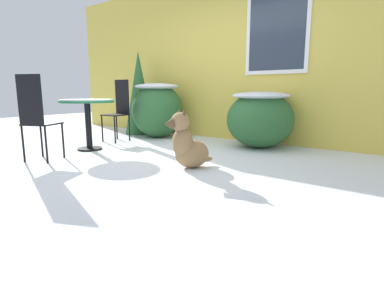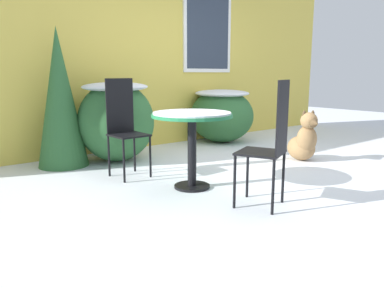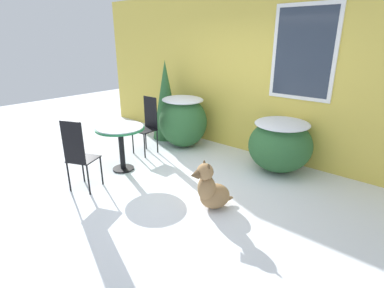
# 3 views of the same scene
# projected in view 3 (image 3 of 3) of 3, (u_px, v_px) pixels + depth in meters

# --- Properties ---
(ground_plane) EXTENTS (16.00, 16.00, 0.00)m
(ground_plane) POSITION_uv_depth(u_px,v_px,m) (165.00, 189.00, 4.42)
(ground_plane) COLOR white
(house_wall) EXTENTS (8.00, 0.10, 2.93)m
(house_wall) POSITION_uv_depth(u_px,v_px,m) (251.00, 74.00, 5.45)
(house_wall) COLOR #DBC14C
(house_wall) RESTS_ON ground_plane
(shrub_left) EXTENTS (0.99, 0.93, 1.02)m
(shrub_left) POSITION_uv_depth(u_px,v_px,m) (183.00, 120.00, 6.01)
(shrub_left) COLOR #2D6033
(shrub_left) RESTS_ON ground_plane
(shrub_middle) EXTENTS (1.02, 1.07, 0.87)m
(shrub_middle) POSITION_uv_depth(u_px,v_px,m) (280.00, 144.00, 4.92)
(shrub_middle) COLOR #2D6033
(shrub_middle) RESTS_ON ground_plane
(evergreen_bush) EXTENTS (0.60, 0.60, 1.67)m
(evergreen_bush) POSITION_uv_depth(u_px,v_px,m) (166.00, 100.00, 6.43)
(evergreen_bush) COLOR #2D6033
(evergreen_bush) RESTS_ON ground_plane
(patio_table) EXTENTS (0.79, 0.79, 0.76)m
(patio_table) POSITION_uv_depth(u_px,v_px,m) (121.00, 135.00, 4.88)
(patio_table) COLOR black
(patio_table) RESTS_ON ground_plane
(patio_chair_near_table) EXTENTS (0.37, 0.37, 1.07)m
(patio_chair_near_table) POSITION_uv_depth(u_px,v_px,m) (147.00, 124.00, 5.66)
(patio_chair_near_table) COLOR black
(patio_chair_near_table) RESTS_ON ground_plane
(patio_chair_far_side) EXTENTS (0.48, 0.48, 1.07)m
(patio_chair_far_side) POSITION_uv_depth(u_px,v_px,m) (79.00, 154.00, 4.20)
(patio_chair_far_side) COLOR black
(patio_chair_far_side) RESTS_ON ground_plane
(dog) EXTENTS (0.47, 0.61, 0.67)m
(dog) POSITION_uv_depth(u_px,v_px,m) (211.00, 190.00, 3.86)
(dog) COLOR #937047
(dog) RESTS_ON ground_plane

